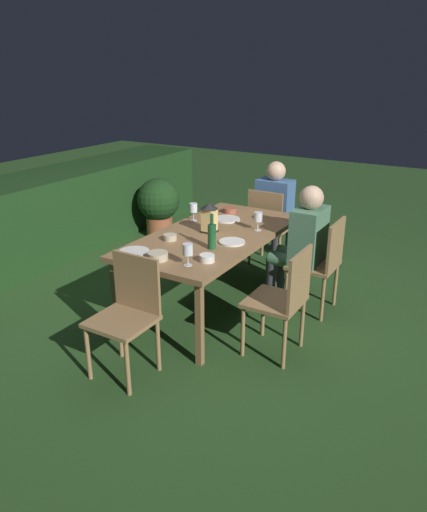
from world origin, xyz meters
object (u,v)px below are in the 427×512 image
(chair_side_left_a, at_px, (283,297))
(bowl_olives, at_px, (170,237))
(wine_glass_a, at_px, (193,209))
(wine_glass_c, at_px, (258,218))
(chair_head_far, at_px, (269,224))
(plate_c, at_px, (232,242))
(chair_side_left_b, at_px, (321,261))
(green_bottle_on_table, at_px, (212,236))
(bowl_bread, at_px, (158,256))
(bowl_salad, at_px, (230,210))
(person_in_blue, at_px, (277,206))
(plate_b, at_px, (134,252))
(dining_table, at_px, (214,239))
(plate_a, at_px, (227,219))
(bowl_dip, at_px, (207,258))
(potted_plant_by_hedge, at_px, (159,204))
(chair_head_near, at_px, (128,311))
(lantern_centerpiece, at_px, (209,216))
(wine_glass_b, at_px, (188,251))
(person_in_green, at_px, (301,241))

(chair_side_left_a, relative_size, bowl_olives, 7.65)
(wine_glass_a, relative_size, wine_glass_c, 1.00)
(chair_head_far, relative_size, plate_c, 3.95)
(chair_side_left_b, xyz_separation_m, green_bottle_on_table, (-0.76, 0.67, 0.34))
(bowl_bread, relative_size, bowl_salad, 1.13)
(person_in_blue, height_order, chair_side_left_a, person_in_blue)
(wine_glass_a, height_order, bowl_bread, wine_glass_a)
(plate_b, xyz_separation_m, bowl_salad, (1.39, -0.10, 0.02))
(green_bottle_on_table, xyz_separation_m, plate_b, (-0.40, 0.48, -0.10))
(wine_glass_a, xyz_separation_m, bowl_bread, (-0.99, -0.32, -0.09))
(chair_head_far, relative_size, bowl_bread, 5.55)
(chair_side_left_b, relative_size, bowl_bread, 5.55)
(dining_table, distance_m, chair_head_far, 1.20)
(bowl_salad, bearing_deg, plate_a, -157.39)
(chair_head_far, distance_m, bowl_dip, 1.83)
(wine_glass_a, bearing_deg, chair_side_left_a, -118.18)
(person_in_blue, height_order, green_bottle_on_table, person_in_blue)
(dining_table, distance_m, potted_plant_by_hedge, 2.20)
(chair_head_near, relative_size, potted_plant_by_hedge, 1.14)
(bowl_olives, bearing_deg, lantern_centerpiece, -26.26)
(chair_head_far, relative_size, wine_glass_a, 5.15)
(dining_table, bearing_deg, bowl_olives, 146.85)
(wine_glass_b, bearing_deg, bowl_bread, 94.71)
(wine_glass_c, bearing_deg, chair_head_far, 18.13)
(person_in_green, xyz_separation_m, bowl_salad, (0.23, 0.86, 0.11))
(plate_b, bearing_deg, wine_glass_c, -30.35)
(wine_glass_c, bearing_deg, bowl_dip, -179.80)
(plate_a, bearing_deg, bowl_salad, 22.61)
(chair_head_far, distance_m, plate_a, 0.82)
(dining_table, relative_size, chair_head_far, 2.16)
(dining_table, height_order, chair_side_left_b, chair_side_left_b)
(bowl_salad, distance_m, potted_plant_by_hedge, 1.69)
(wine_glass_a, bearing_deg, bowl_olives, -166.77)
(lantern_centerpiece, height_order, wine_glass_a, lantern_centerpiece)
(person_in_blue, height_order, plate_a, person_in_blue)
(bowl_dip, distance_m, potted_plant_by_hedge, 2.83)
(chair_head_near, relative_size, lantern_centerpiece, 3.28)
(plate_c, bearing_deg, dining_table, 62.62)
(wine_glass_b, xyz_separation_m, plate_b, (0.00, 0.51, -0.11))
(plate_c, bearing_deg, bowl_bread, 154.27)
(chair_head_near, height_order, plate_a, chair_head_near)
(chair_head_far, bearing_deg, person_in_green, -138.99)
(plate_c, distance_m, bowl_olives, 0.53)
(chair_side_left_b, xyz_separation_m, lantern_centerpiece, (-0.41, 0.91, 0.38))
(wine_glass_b, bearing_deg, wine_glass_a, 30.86)
(chair_side_left_b, relative_size, chair_side_left_a, 1.00)
(chair_head_far, bearing_deg, chair_side_left_a, -151.88)
(lantern_centerpiece, relative_size, plate_b, 1.08)
(person_in_blue, distance_m, wine_glass_c, 1.16)
(bowl_bread, bearing_deg, wine_glass_a, 17.80)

